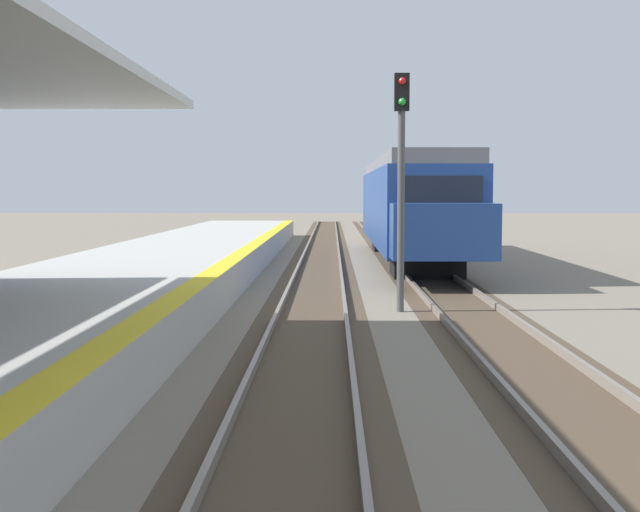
% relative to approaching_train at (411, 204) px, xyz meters
% --- Properties ---
extents(track_pair_nearest_platform, '(2.34, 120.00, 0.16)m').
position_rel_approaching_train_xyz_m(track_pair_nearest_platform, '(-3.40, -16.77, -2.13)').
color(track_pair_nearest_platform, '#4C3D2D').
rests_on(track_pair_nearest_platform, ground).
extents(track_pair_middle, '(2.34, 120.00, 0.16)m').
position_rel_approaching_train_xyz_m(track_pair_middle, '(-0.00, -16.77, -2.13)').
color(track_pair_middle, '#4C3D2D').
rests_on(track_pair_middle, ground).
extents(approaching_train, '(2.93, 19.60, 4.76)m').
position_rel_approaching_train_xyz_m(approaching_train, '(0.00, 0.00, 0.00)').
color(approaching_train, navy).
rests_on(approaching_train, ground).
extents(rail_signal_post, '(0.32, 0.34, 5.20)m').
position_rel_approaching_train_xyz_m(rail_signal_post, '(-1.46, -13.38, 1.02)').
color(rail_signal_post, '#4C4C4C').
rests_on(rail_signal_post, ground).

